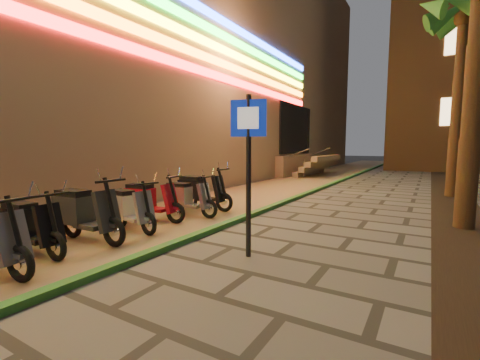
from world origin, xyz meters
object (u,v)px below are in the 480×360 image
Objects in this scene: scooter_7 at (29,226)px; scooter_9 at (128,208)px; scooter_8 at (83,213)px; scooter_12 at (199,191)px; scooter_10 at (148,200)px; pedestrian_sign at (248,154)px; scooter_11 at (186,197)px.

scooter_7 reaches higher than scooter_9.
scooter_12 is (0.01, 3.49, -0.01)m from scooter_8.
scooter_10 is at bearing -97.85° from scooter_12.
scooter_10 is (-3.24, 0.96, -1.16)m from pedestrian_sign.
pedestrian_sign is at bearing 5.92° from scooter_9.
pedestrian_sign is 1.65× the size of scooter_9.
scooter_11 is 0.85m from scooter_12.
scooter_8 is (0.07, 0.91, 0.06)m from scooter_7.
pedestrian_sign reaches higher than scooter_8.
scooter_10 is (-0.16, 1.77, -0.04)m from scooter_8.
scooter_12 is at bearing 100.52° from scooter_9.
scooter_9 is (0.16, 1.87, -0.00)m from scooter_7.
scooter_8 is 2.68m from scooter_11.
scooter_7 is at bearing -95.39° from scooter_11.
scooter_7 is 1.01× the size of scooter_11.
scooter_11 is at bearing 59.40° from scooter_10.
scooter_11 is at bearing 130.64° from pedestrian_sign.
scooter_8 is at bearing 178.41° from pedestrian_sign.
scooter_9 is 0.84m from scooter_10.
scooter_12 reaches higher than scooter_7.
scooter_8 reaches higher than scooter_10.
scooter_11 is (-2.86, 1.86, -1.18)m from pedestrian_sign.
scooter_9 is 2.53m from scooter_12.
pedestrian_sign is at bearing 27.26° from scooter_7.
scooter_7 is 3.59m from scooter_11.
pedestrian_sign is 1.47× the size of scooter_8.
pedestrian_sign is 1.50× the size of scooter_12.
scooter_8 reaches higher than scooter_9.
scooter_11 is at bearing -77.93° from scooter_12.
scooter_12 reaches higher than scooter_10.
scooter_8 is 1.15× the size of scooter_11.
scooter_10 reaches higher than scooter_11.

